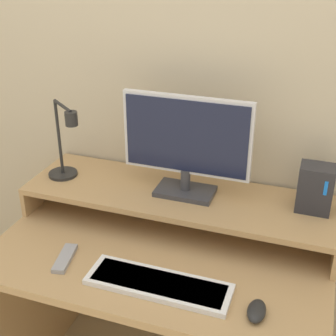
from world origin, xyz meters
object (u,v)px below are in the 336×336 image
(keyboard, at_px, (158,284))
(remote_control, at_px, (65,258))
(router_dock, at_px, (315,188))
(monitor, at_px, (186,143))
(desk_lamp, at_px, (65,149))
(mouse, at_px, (257,311))

(keyboard, height_order, remote_control, keyboard)
(router_dock, height_order, remote_control, router_dock)
(monitor, bearing_deg, remote_control, -130.07)
(keyboard, relative_size, remote_control, 2.99)
(router_dock, distance_m, remote_control, 0.88)
(monitor, height_order, keyboard, monitor)
(desk_lamp, relative_size, router_dock, 1.88)
(mouse, bearing_deg, desk_lamp, 156.28)
(remote_control, bearing_deg, keyboard, -3.37)
(monitor, bearing_deg, mouse, -49.91)
(monitor, xyz_separation_m, remote_control, (-0.31, -0.37, -0.31))
(monitor, height_order, router_dock, monitor)
(desk_lamp, relative_size, remote_control, 2.08)
(desk_lamp, xyz_separation_m, mouse, (0.81, -0.35, -0.24))
(keyboard, bearing_deg, mouse, -3.98)
(desk_lamp, height_order, keyboard, desk_lamp)
(desk_lamp, distance_m, remote_control, 0.43)
(keyboard, xyz_separation_m, mouse, (0.31, -0.02, 0.00))
(router_dock, distance_m, keyboard, 0.62)
(router_dock, relative_size, remote_control, 1.11)
(remote_control, bearing_deg, router_dock, 27.83)
(remote_control, bearing_deg, mouse, -3.66)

